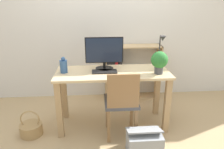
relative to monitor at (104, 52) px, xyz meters
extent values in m
plane|color=tan|center=(0.10, -0.11, -0.99)|extent=(10.00, 10.00, 0.00)
cube|color=silver|center=(0.10, 0.88, 0.31)|extent=(8.00, 0.05, 2.60)
cube|color=#D8BC8C|center=(0.10, -0.11, -0.24)|extent=(1.44, 0.58, 0.03)
cube|color=tan|center=(-0.57, -0.34, -0.62)|extent=(0.07, 0.07, 0.73)
cube|color=tan|center=(0.76, -0.34, -0.62)|extent=(0.07, 0.07, 0.73)
cube|color=tan|center=(-0.57, 0.13, -0.62)|extent=(0.07, 0.07, 0.73)
cube|color=tan|center=(0.76, 0.13, -0.62)|extent=(0.07, 0.07, 0.73)
cylinder|color=black|center=(0.00, 0.00, -0.22)|extent=(0.23, 0.23, 0.02)
cylinder|color=black|center=(0.00, 0.00, -0.17)|extent=(0.04, 0.04, 0.08)
cube|color=black|center=(0.00, 0.00, 0.03)|extent=(0.49, 0.02, 0.33)
cube|color=#192338|center=(0.00, 0.00, 0.03)|extent=(0.46, 0.03, 0.31)
cube|color=black|center=(0.00, -0.12, -0.22)|extent=(0.31, 0.15, 0.02)
cylinder|color=#33598C|center=(-0.51, -0.10, -0.15)|extent=(0.09, 0.09, 0.16)
sphere|color=#33598C|center=(-0.51, -0.10, -0.05)|extent=(0.05, 0.05, 0.05)
cylinder|color=#2D2D33|center=(0.71, -0.02, -0.22)|extent=(0.10, 0.10, 0.02)
cylinder|color=#2D2D33|center=(0.71, -0.02, 0.00)|extent=(0.02, 0.02, 0.41)
cylinder|color=#2D2D33|center=(0.71, -0.07, 0.21)|extent=(0.01, 0.10, 0.01)
cone|color=#2D2D33|center=(0.71, -0.12, 0.19)|extent=(0.08, 0.08, 0.06)
cylinder|color=#4C4C51|center=(0.66, -0.22, -0.18)|extent=(0.11, 0.11, 0.09)
sphere|color=#2D7A33|center=(0.66, -0.22, -0.05)|extent=(0.21, 0.21, 0.21)
cube|color=#4C4C51|center=(0.18, -0.34, -0.53)|extent=(0.40, 0.40, 0.04)
cube|color=olive|center=(0.18, -0.53, -0.31)|extent=(0.36, 0.03, 0.40)
cube|color=olive|center=(0.02, -0.50, -0.77)|extent=(0.04, 0.04, 0.44)
cube|color=olive|center=(0.35, -0.50, -0.77)|extent=(0.04, 0.04, 0.44)
cube|color=olive|center=(0.02, -0.18, -0.77)|extent=(0.04, 0.04, 0.44)
cube|color=olive|center=(0.35, -0.18, -0.77)|extent=(0.04, 0.04, 0.44)
cube|color=tan|center=(0.05, 0.71, -0.53)|extent=(0.02, 0.28, 0.92)
cube|color=tan|center=(0.94, 0.71, -0.53)|extent=(0.02, 0.28, 0.92)
cube|color=tan|center=(0.50, 0.71, -0.98)|extent=(0.91, 0.28, 0.02)
cube|color=tan|center=(0.50, 0.71, -0.08)|extent=(0.91, 0.28, 0.02)
cube|color=tan|center=(0.50, 0.71, -0.53)|extent=(0.88, 0.28, 0.02)
cube|color=beige|center=(0.09, 0.71, -0.85)|extent=(0.04, 0.24, 0.25)
cube|color=#2D7F38|center=(0.16, 0.71, -0.84)|extent=(0.07, 0.24, 0.27)
cube|color=navy|center=(0.23, 0.71, -0.81)|extent=(0.06, 0.24, 0.32)
cube|color=red|center=(0.30, 0.71, -0.77)|extent=(0.05, 0.24, 0.40)
cube|color=red|center=(0.35, 0.71, -0.79)|extent=(0.04, 0.24, 0.37)
cube|color=orange|center=(0.41, 0.71, -0.85)|extent=(0.05, 0.24, 0.25)
cube|color=black|center=(0.09, 0.71, -0.33)|extent=(0.05, 0.24, 0.40)
cube|color=black|center=(0.16, 0.71, -0.39)|extent=(0.06, 0.24, 0.26)
cube|color=red|center=(0.22, 0.71, -0.34)|extent=(0.04, 0.24, 0.36)
cube|color=black|center=(0.28, 0.71, -0.32)|extent=(0.05, 0.24, 0.40)
cylinder|color=tan|center=(-0.95, -0.28, -0.92)|extent=(0.28, 0.28, 0.15)
torus|color=tan|center=(-0.95, -0.28, -0.77)|extent=(0.24, 0.02, 0.24)
cube|color=#999EA3|center=(0.39, -0.76, -0.85)|extent=(0.37, 0.27, 0.28)
cube|color=#999EA3|center=(0.39, -0.71, -0.71)|extent=(0.38, 0.26, 0.11)
camera|label=1|loc=(-0.11, -2.72, 0.68)|focal=35.00mm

